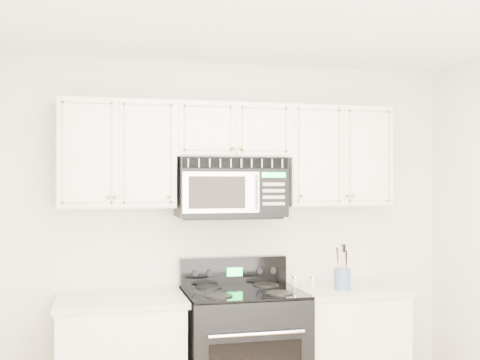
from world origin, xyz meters
name	(u,v)px	position (x,y,z in m)	size (l,w,h in m)	color
room	(304,266)	(0.00, 0.00, 1.30)	(3.51, 3.51, 2.61)	brown
base_cabinet_right	(340,354)	(0.80, 1.44, 0.43)	(0.86, 0.65, 0.92)	white
range	(243,354)	(0.05, 1.41, 0.48)	(0.81, 0.74, 1.13)	black
upper_cabinets	(231,150)	(0.00, 1.58, 1.93)	(2.44, 0.37, 0.75)	white
microwave	(230,187)	(-0.01, 1.55, 1.66)	(0.77, 0.44, 0.43)	black
utensil_crock	(342,278)	(0.78, 1.36, 1.00)	(0.12, 0.12, 0.32)	slate
shaker_salt	(295,282)	(0.45, 1.45, 0.97)	(0.04, 0.04, 0.09)	silver
shaker_pepper	(313,282)	(0.58, 1.44, 0.97)	(0.04, 0.04, 0.09)	silver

